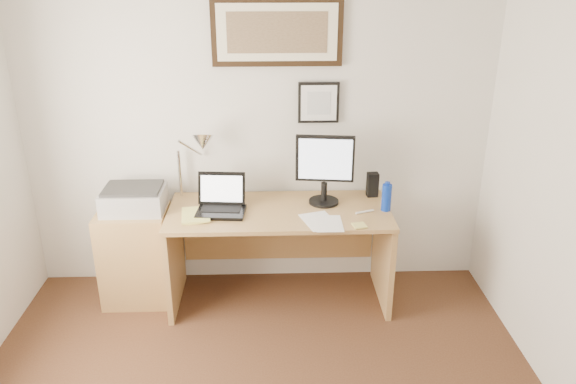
{
  "coord_description": "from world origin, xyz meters",
  "views": [
    {
      "loc": [
        0.09,
        -2.05,
        2.42
      ],
      "look_at": [
        0.21,
        1.43,
        0.97
      ],
      "focal_mm": 35.0,
      "sensor_mm": 36.0,
      "label": 1
    }
  ],
  "objects_px": {
    "printer": "(134,199)",
    "water_bottle": "(386,197)",
    "book": "(182,216)",
    "laptop": "(221,203)",
    "side_cabinet": "(137,256)",
    "lcd_monitor": "(325,166)",
    "desk": "(279,234)"
  },
  "relations": [
    {
      "from": "laptop",
      "to": "lcd_monitor",
      "type": "bearing_deg",
      "value": 8.51
    },
    {
      "from": "side_cabinet",
      "to": "printer",
      "type": "xyz_separation_m",
      "value": [
        0.02,
        0.03,
        0.45
      ]
    },
    {
      "from": "water_bottle",
      "to": "printer",
      "type": "xyz_separation_m",
      "value": [
        -1.82,
        0.11,
        -0.03
      ]
    },
    {
      "from": "side_cabinet",
      "to": "laptop",
      "type": "height_order",
      "value": "laptop"
    },
    {
      "from": "printer",
      "to": "water_bottle",
      "type": "bearing_deg",
      "value": -3.41
    },
    {
      "from": "lcd_monitor",
      "to": "water_bottle",
      "type": "bearing_deg",
      "value": -17.56
    },
    {
      "from": "book",
      "to": "desk",
      "type": "xyz_separation_m",
      "value": [
        0.68,
        0.19,
        -0.25
      ]
    },
    {
      "from": "side_cabinet",
      "to": "lcd_monitor",
      "type": "height_order",
      "value": "lcd_monitor"
    },
    {
      "from": "lcd_monitor",
      "to": "side_cabinet",
      "type": "bearing_deg",
      "value": -177.71
    },
    {
      "from": "side_cabinet",
      "to": "lcd_monitor",
      "type": "xyz_separation_m",
      "value": [
        1.4,
        0.06,
        0.68
      ]
    },
    {
      "from": "book",
      "to": "desk",
      "type": "bearing_deg",
      "value": 15.95
    },
    {
      "from": "book",
      "to": "laptop",
      "type": "xyz_separation_m",
      "value": [
        0.27,
        0.1,
        0.05
      ]
    },
    {
      "from": "water_bottle",
      "to": "book",
      "type": "relative_size",
      "value": 0.74
    },
    {
      "from": "water_bottle",
      "to": "desk",
      "type": "height_order",
      "value": "water_bottle"
    },
    {
      "from": "water_bottle",
      "to": "lcd_monitor",
      "type": "distance_m",
      "value": 0.49
    },
    {
      "from": "water_bottle",
      "to": "printer",
      "type": "relative_size",
      "value": 0.45
    },
    {
      "from": "side_cabinet",
      "to": "water_bottle",
      "type": "distance_m",
      "value": 1.9
    },
    {
      "from": "water_bottle",
      "to": "book",
      "type": "xyz_separation_m",
      "value": [
        -1.45,
        -0.08,
        -0.09
      ]
    },
    {
      "from": "book",
      "to": "lcd_monitor",
      "type": "height_order",
      "value": "lcd_monitor"
    },
    {
      "from": "side_cabinet",
      "to": "book",
      "type": "height_order",
      "value": "book"
    },
    {
      "from": "desk",
      "to": "laptop",
      "type": "distance_m",
      "value": 0.51
    },
    {
      "from": "water_bottle",
      "to": "printer",
      "type": "bearing_deg",
      "value": 176.59
    },
    {
      "from": "laptop",
      "to": "printer",
      "type": "xyz_separation_m",
      "value": [
        -0.64,
        0.08,
        0.01
      ]
    },
    {
      "from": "side_cabinet",
      "to": "book",
      "type": "xyz_separation_m",
      "value": [
        0.39,
        -0.16,
        0.4
      ]
    },
    {
      "from": "laptop",
      "to": "side_cabinet",
      "type": "bearing_deg",
      "value": 175.17
    },
    {
      "from": "book",
      "to": "printer",
      "type": "bearing_deg",
      "value": 153.05
    },
    {
      "from": "side_cabinet",
      "to": "laptop",
      "type": "bearing_deg",
      "value": -4.83
    },
    {
      "from": "desk",
      "to": "side_cabinet",
      "type": "bearing_deg",
      "value": -178.11
    },
    {
      "from": "water_bottle",
      "to": "book",
      "type": "distance_m",
      "value": 1.45
    },
    {
      "from": "book",
      "to": "lcd_monitor",
      "type": "bearing_deg",
      "value": 12.0
    },
    {
      "from": "lcd_monitor",
      "to": "desk",
      "type": "bearing_deg",
      "value": -176.42
    },
    {
      "from": "desk",
      "to": "lcd_monitor",
      "type": "xyz_separation_m",
      "value": [
        0.33,
        0.02,
        0.53
      ]
    }
  ]
}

